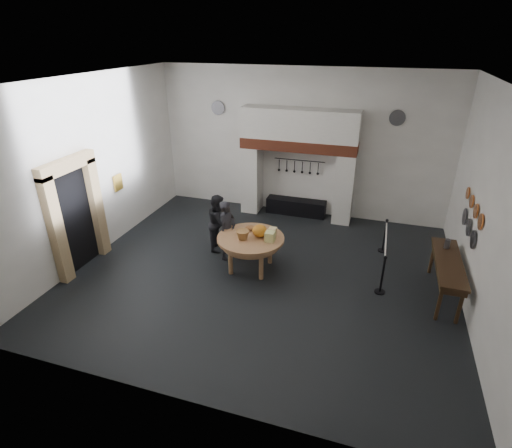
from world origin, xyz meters
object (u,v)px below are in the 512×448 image
(visitor_near, at_px, (227,230))
(barrier_post_near, at_px, (382,276))
(work_table, at_px, (251,238))
(barrier_post_far, at_px, (385,236))
(side_table, at_px, (449,262))
(iron_range, at_px, (296,207))
(visitor_far, at_px, (219,222))

(visitor_near, height_order, barrier_post_near, visitor_near)
(work_table, height_order, barrier_post_far, barrier_post_far)
(visitor_near, distance_m, barrier_post_far, 4.19)
(barrier_post_far, bearing_deg, barrier_post_near, -90.00)
(visitor_near, bearing_deg, side_table, -77.50)
(work_table, distance_m, barrier_post_near, 3.16)
(iron_range, relative_size, visitor_near, 1.20)
(iron_range, relative_size, barrier_post_far, 2.11)
(iron_range, relative_size, visitor_far, 1.22)
(iron_range, distance_m, barrier_post_far, 3.26)
(side_table, height_order, barrier_post_near, same)
(side_table, bearing_deg, visitor_near, 178.58)
(side_table, xyz_separation_m, barrier_post_far, (-1.32, 1.70, -0.42))
(iron_range, height_order, visitor_near, visitor_near)
(visitor_far, relative_size, barrier_post_far, 1.73)
(barrier_post_near, bearing_deg, iron_range, 126.91)
(visitor_far, xyz_separation_m, barrier_post_far, (4.27, 1.17, -0.33))
(visitor_far, xyz_separation_m, barrier_post_near, (4.27, -0.83, -0.33))
(iron_range, xyz_separation_m, side_table, (4.10, -3.39, 0.62))
(barrier_post_far, bearing_deg, side_table, -52.05)
(visitor_near, height_order, side_table, visitor_near)
(visitor_far, bearing_deg, work_table, -133.79)
(visitor_near, xyz_separation_m, barrier_post_far, (3.87, 1.57, -0.34))
(visitor_near, height_order, visitor_far, visitor_near)
(iron_range, xyz_separation_m, barrier_post_far, (2.78, -1.70, 0.20))
(visitor_far, bearing_deg, side_table, -106.55)
(iron_range, distance_m, side_table, 5.36)
(iron_range, bearing_deg, work_table, -95.72)
(visitor_far, height_order, barrier_post_near, visitor_far)
(barrier_post_near, relative_size, barrier_post_far, 1.00)
(visitor_far, height_order, side_table, visitor_far)
(side_table, bearing_deg, visitor_far, 174.60)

